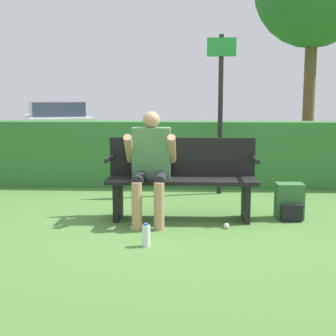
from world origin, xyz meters
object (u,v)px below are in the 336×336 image
water_bottle (146,236)px  parked_car (57,122)px  backpack (289,202)px  signpost (221,103)px  park_bench (182,177)px  person_seated (151,161)px

water_bottle → parked_car: (-3.92, 10.76, 0.49)m
backpack → signpost: size_ratio=0.18×
water_bottle → parked_car: 11.46m
parked_car → backpack: bearing=-172.4°
park_bench → backpack: (1.24, 0.02, -0.28)m
person_seated → water_bottle: (0.03, -0.93, -0.58)m
backpack → parked_car: bearing=119.5°
signpost → parked_car: bearing=119.9°
park_bench → person_seated: size_ratio=1.38×
person_seated → backpack: size_ratio=3.00×
water_bottle → parked_car: size_ratio=0.05×
backpack → parked_car: 11.12m
person_seated → water_bottle: 1.10m
backpack → water_bottle: (-1.56, -1.09, -0.09)m
person_seated → parked_car: (-3.89, 9.83, -0.09)m
person_seated → parked_car: 10.57m
signpost → water_bottle: bearing=-108.5°
backpack → signpost: bearing=117.4°
park_bench → water_bottle: (-0.31, -1.07, -0.37)m
park_bench → parked_car: (-4.24, 9.69, 0.11)m
backpack → water_bottle: bearing=-144.9°
person_seated → water_bottle: bearing=-88.0°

